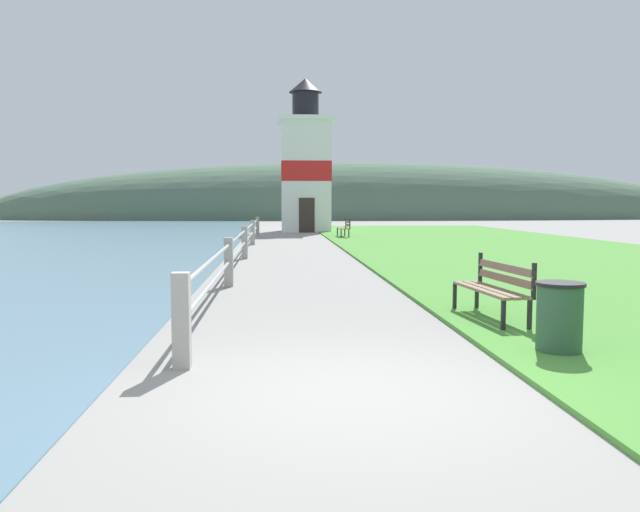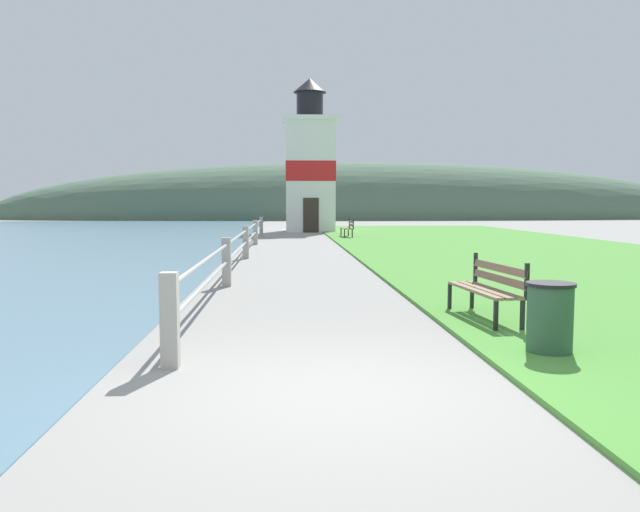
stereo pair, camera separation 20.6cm
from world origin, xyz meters
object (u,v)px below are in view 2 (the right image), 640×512
(park_bench_near, at_px, (489,285))
(trash_bin, at_px, (550,319))
(lighthouse, at_px, (310,167))
(park_bench_midway, at_px, (348,227))

(park_bench_near, distance_m, trash_bin, 2.05)
(park_bench_near, distance_m, lighthouse, 28.86)
(park_bench_midway, height_order, lighthouse, lighthouse)
(park_bench_near, height_order, lighthouse, lighthouse)
(trash_bin, bearing_deg, park_bench_near, 90.43)
(park_bench_near, bearing_deg, park_bench_midway, -95.66)
(park_bench_midway, distance_m, lighthouse, 8.00)
(park_bench_near, xyz_separation_m, trash_bin, (0.02, -2.05, -0.11))
(park_bench_near, relative_size, park_bench_midway, 1.07)
(park_bench_near, distance_m, park_bench_midway, 21.53)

